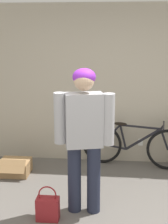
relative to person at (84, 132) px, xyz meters
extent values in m
cube|color=#B7AD99|center=(0.26, 1.63, 0.28)|extent=(8.00, 0.06, 2.60)
cube|color=white|center=(0.81, 1.60, -0.67)|extent=(0.08, 0.01, 0.12)
cylinder|color=#23283D|center=(-0.12, 0.00, -0.60)|extent=(0.16, 0.16, 0.85)
cylinder|color=#23283D|center=(0.12, 0.00, -0.60)|extent=(0.16, 0.16, 0.85)
cube|color=#B2B2B7|center=(0.00, 0.00, 0.14)|extent=(0.46, 0.31, 0.63)
cylinder|color=#B2B2B7|center=(-0.28, 0.00, 0.15)|extent=(0.14, 0.14, 0.60)
cylinder|color=#B2B2B7|center=(0.28, 0.00, 0.15)|extent=(0.14, 0.14, 0.60)
sphere|color=#DBB28E|center=(0.00, 0.00, 0.60)|extent=(0.23, 0.23, 0.23)
ellipsoid|color=purple|center=(0.00, 0.02, 0.64)|extent=(0.26, 0.24, 0.19)
torus|color=black|center=(0.16, 1.49, -0.69)|extent=(0.67, 0.16, 0.67)
torus|color=black|center=(1.22, 1.31, -0.69)|extent=(0.67, 0.16, 0.67)
cylinder|color=black|center=(0.36, 1.45, -0.71)|extent=(0.41, 0.10, 0.08)
cylinder|color=black|center=(0.31, 1.46, -0.51)|extent=(0.33, 0.09, 0.38)
cylinder|color=black|center=(0.51, 1.43, -0.54)|extent=(0.14, 0.06, 0.41)
cylinder|color=black|center=(0.83, 1.37, -0.54)|extent=(0.56, 0.13, 0.42)
cylinder|color=black|center=(0.77, 1.38, -0.34)|extent=(0.64, 0.14, 0.05)
cylinder|color=black|center=(1.16, 1.32, -0.52)|extent=(0.16, 0.06, 0.35)
cylinder|color=black|center=(1.11, 1.33, -0.32)|extent=(0.07, 0.04, 0.08)
cylinder|color=black|center=(1.13, 1.32, -0.29)|extent=(0.10, 0.46, 0.02)
ellipsoid|color=black|center=(0.46, 1.44, -0.31)|extent=(0.23, 0.12, 0.05)
cube|color=maroon|center=(-0.40, -0.23, -0.89)|extent=(0.26, 0.15, 0.28)
torus|color=maroon|center=(-0.40, -0.23, -0.70)|extent=(0.21, 0.02, 0.21)
cube|color=#A87F51|center=(-1.17, 0.94, -0.92)|extent=(0.46, 0.39, 0.22)
cube|color=#A87F51|center=(-1.17, 0.74, -0.82)|extent=(0.44, 0.14, 0.17)
camera|label=1|loc=(0.31, -3.44, 1.11)|focal=50.00mm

